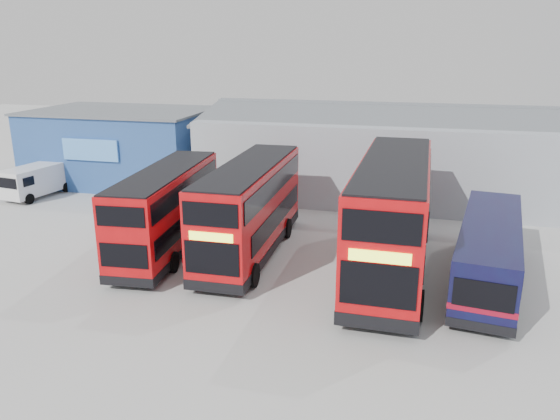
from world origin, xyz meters
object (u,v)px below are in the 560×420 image
(panel_van, at_px, (36,179))
(maintenance_shed, at_px, (440,154))
(double_decker_left, at_px, (167,212))
(double_decker_centre, at_px, (250,210))
(double_decker_right, at_px, (392,218))
(single_decker_blue, at_px, (489,253))
(office_block, at_px, (123,145))

(panel_van, bearing_deg, maintenance_shed, 25.16)
(double_decker_left, relative_size, double_decker_centre, 0.93)
(double_decker_right, height_order, panel_van, double_decker_right)
(maintenance_shed, distance_m, single_decker_blue, 14.64)
(office_block, xyz_separation_m, maintenance_shed, (22.00, 2.01, 0.02))
(double_decker_centre, xyz_separation_m, single_decker_blue, (10.51, -0.82, -0.83))
(double_decker_right, relative_size, panel_van, 2.44)
(double_decker_centre, xyz_separation_m, double_decker_right, (6.51, -0.70, 0.33))
(maintenance_shed, xyz_separation_m, panel_van, (-25.34, -7.39, -1.47))
(double_decker_left, bearing_deg, maintenance_shed, -136.25)
(office_block, relative_size, single_decker_blue, 1.21)
(maintenance_shed, relative_size, single_decker_blue, 3.01)
(office_block, relative_size, double_decker_right, 1.03)
(double_decker_centre, bearing_deg, maintenance_shed, 56.58)
(office_block, height_order, double_decker_left, office_block)
(panel_van, bearing_deg, office_block, 67.08)
(office_block, xyz_separation_m, single_decker_blue, (23.67, -12.48, -1.24))
(single_decker_blue, distance_m, panel_van, 27.93)
(office_block, relative_size, double_decker_centre, 1.19)
(double_decker_left, bearing_deg, panel_van, -33.58)
(office_block, distance_m, double_decker_right, 23.23)
(double_decker_left, bearing_deg, office_block, -57.79)
(office_block, distance_m, single_decker_blue, 26.79)
(double_decker_left, height_order, panel_van, double_decker_left)
(double_decker_centre, relative_size, single_decker_blue, 1.02)
(maintenance_shed, relative_size, double_decker_centre, 2.96)
(double_decker_right, distance_m, single_decker_blue, 4.17)
(office_block, bearing_deg, single_decker_blue, -27.80)
(single_decker_blue, xyz_separation_m, panel_van, (-27.01, 7.10, -0.20))
(double_decker_centre, bearing_deg, double_decker_right, -6.62)
(double_decker_left, bearing_deg, double_decker_centre, -174.67)
(double_decker_left, distance_m, double_decker_right, 10.43)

